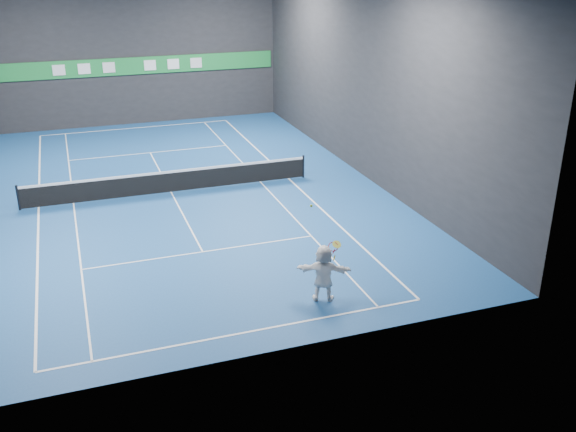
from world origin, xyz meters
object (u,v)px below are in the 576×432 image
object	(u,v)px
player	(323,273)
tennis_ball	(311,206)
tennis_racket	(334,248)
tennis_net	(170,181)

from	to	relation	value
player	tennis_ball	distance (m)	2.23
tennis_racket	player	bearing A→B (deg)	-171.79
tennis_net	player	bearing A→B (deg)	-75.91
tennis_ball	tennis_racket	size ratio (longest dim) A/B	0.11
player	tennis_net	world-z (taller)	player
tennis_ball	tennis_racket	world-z (taller)	tennis_ball
tennis_ball	tennis_racket	distance (m)	1.61
tennis_ball	tennis_racket	bearing A→B (deg)	-1.34
player	tennis_ball	xyz separation A→B (m)	(-0.40, 0.06, 2.19)
tennis_ball	tennis_net	bearing A→B (deg)	102.17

